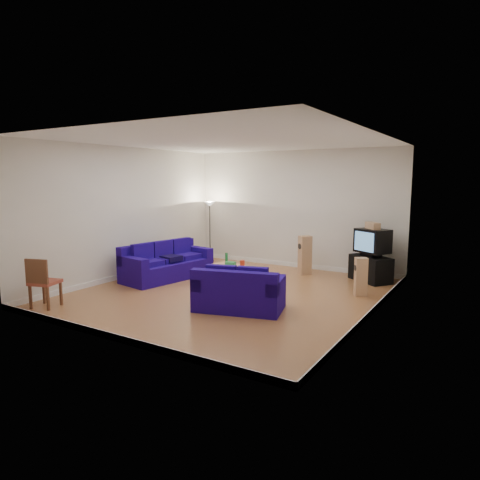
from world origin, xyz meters
The scene contains 16 objects.
room centered at (0.00, 0.00, 1.54)m, with size 6.01×6.51×3.21m.
sofa_three_seat centered at (-2.10, 0.33, 0.32)m, with size 1.32×2.36×0.86m.
sofa_loveseat centered at (0.79, -0.95, 0.30)m, with size 1.79×1.30×0.80m.
coffee_table centered at (-0.50, 0.87, 0.34)m, with size 1.16×0.75×0.39m.
bottle centered at (-0.71, 0.93, 0.53)m, with size 0.07×0.07×0.28m, color #197233.
tissue_box centered at (-0.54, 0.85, 0.44)m, with size 0.23×0.13×0.10m, color green.
red_canister centered at (-0.24, 0.90, 0.47)m, with size 0.11×0.11×0.15m, color red.
remote centered at (-0.17, 0.73, 0.40)m, with size 0.15×0.05×0.02m, color black.
tv_stand centered at (2.28, 2.65, 0.30)m, with size 0.99×0.55×0.61m, color black.
av_receiver centered at (2.27, 2.67, 0.65)m, with size 0.40×0.33×0.09m, color black.
television centered at (2.30, 2.63, 0.98)m, with size 0.89×0.82×0.56m.
centre_speaker centered at (2.29, 2.64, 1.34)m, with size 0.45×0.18×0.16m, color tan.
speaker_left centered at (0.65, 2.52, 0.50)m, with size 0.36×0.37×1.00m.
speaker_right centered at (2.45, 1.22, 0.41)m, with size 0.30×0.29×0.81m.
floor_lamp centered at (-2.45, 2.70, 1.47)m, with size 0.30×0.30×1.77m.
dining_chair centered at (-2.43, -2.77, 0.54)m, with size 0.58×0.58×0.97m.
Camera 1 is at (4.84, -7.52, 2.42)m, focal length 32.00 mm.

